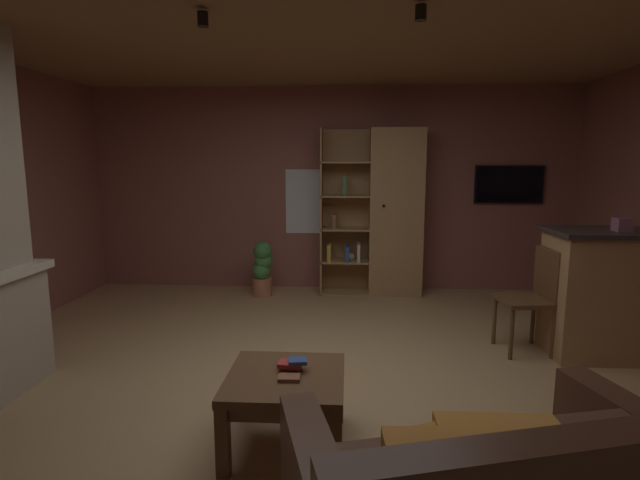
{
  "coord_description": "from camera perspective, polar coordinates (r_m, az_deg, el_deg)",
  "views": [
    {
      "loc": [
        0.22,
        -3.38,
        1.65
      ],
      "look_at": [
        0.0,
        0.4,
        1.05
      ],
      "focal_mm": 27.4,
      "sensor_mm": 36.0,
      "label": 1
    }
  ],
  "objects": [
    {
      "name": "bookshelf_cabinet",
      "position": [
        6.17,
        8.0,
        3.06
      ],
      "size": [
        1.27,
        0.41,
        2.07
      ],
      "color": "#A87F51",
      "rests_on": "ground"
    },
    {
      "name": "kitchen_bar_counter",
      "position": [
        4.95,
        32.8,
        -5.28
      ],
      "size": [
        1.43,
        0.64,
        1.1
      ],
      "color": "#A87F51",
      "rests_on": "ground"
    },
    {
      "name": "tissue_box",
      "position": [
        4.7,
        31.83,
        1.54
      ],
      "size": [
        0.12,
        0.12,
        0.11
      ],
      "primitive_type": "cube",
      "rotation": [
        0.0,
        0.0,
        -0.0
      ],
      "color": "#995972",
      "rests_on": "kitchen_bar_counter"
    },
    {
      "name": "potted_floor_plant",
      "position": [
        6.12,
        -6.74,
        -3.21
      ],
      "size": [
        0.26,
        0.26,
        0.69
      ],
      "color": "#B77051",
      "rests_on": "ground"
    },
    {
      "name": "wall_mounted_tv",
      "position": [
        6.65,
        21.19,
        6.07
      ],
      "size": [
        0.85,
        0.06,
        0.48
      ],
      "color": "black"
    },
    {
      "name": "track_light_spot_2",
      "position": [
        3.29,
        11.7,
        24.55
      ],
      "size": [
        0.07,
        0.07,
        0.09
      ],
      "primitive_type": "cylinder",
      "color": "black"
    },
    {
      "name": "wall_back",
      "position": [
        6.4,
        1.37,
        5.94
      ],
      "size": [
        6.33,
        0.06,
        2.61
      ],
      "primitive_type": "cube",
      "color": "#8E544C",
      "rests_on": "ground"
    },
    {
      "name": "floor",
      "position": [
        3.77,
        -0.37,
        -17.1
      ],
      "size": [
        6.21,
        5.95,
        0.02
      ],
      "primitive_type": "cube",
      "color": "tan",
      "rests_on": "ground"
    },
    {
      "name": "dining_chair",
      "position": [
        4.66,
        23.72,
        -5.68
      ],
      "size": [
        0.46,
        0.46,
        0.92
      ],
      "color": "brown",
      "rests_on": "ground"
    },
    {
      "name": "table_book_2",
      "position": [
        2.95,
        -2.65,
        -13.94
      ],
      "size": [
        0.12,
        0.11,
        0.02
      ],
      "primitive_type": "cube",
      "rotation": [
        0.0,
        0.0,
        0.16
      ],
      "color": "#2D4C8C",
      "rests_on": "coffee_table"
    },
    {
      "name": "table_book_1",
      "position": [
        2.97,
        -3.51,
        -14.27
      ],
      "size": [
        0.15,
        0.11,
        0.03
      ],
      "primitive_type": "cube",
      "rotation": [
        0.0,
        0.0,
        -0.12
      ],
      "color": "#B22D2D",
      "rests_on": "coffee_table"
    },
    {
      "name": "coffee_table",
      "position": [
        2.96,
        -4.03,
        -16.92
      ],
      "size": [
        0.67,
        0.68,
        0.44
      ],
      "color": "brown",
      "rests_on": "ground"
    },
    {
      "name": "table_book_0",
      "position": [
        2.86,
        -3.61,
        -15.78
      ],
      "size": [
        0.13,
        0.09,
        0.02
      ],
      "primitive_type": "cube",
      "rotation": [
        0.0,
        0.0,
        0.03
      ],
      "color": "brown",
      "rests_on": "coffee_table"
    },
    {
      "name": "window_pane_back",
      "position": [
        6.4,
        -1.3,
        4.52
      ],
      "size": [
        0.61,
        0.01,
        0.83
      ],
      "primitive_type": "cube",
      "color": "white"
    },
    {
      "name": "ceiling",
      "position": [
        3.52,
        -0.42,
        25.02
      ],
      "size": [
        6.21,
        5.95,
        0.02
      ],
      "primitive_type": "cube",
      "color": "#8E6B47"
    },
    {
      "name": "track_light_spot_1",
      "position": [
        3.44,
        -13.53,
        23.78
      ],
      "size": [
        0.07,
        0.07,
        0.09
      ],
      "primitive_type": "cylinder",
      "color": "black"
    }
  ]
}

